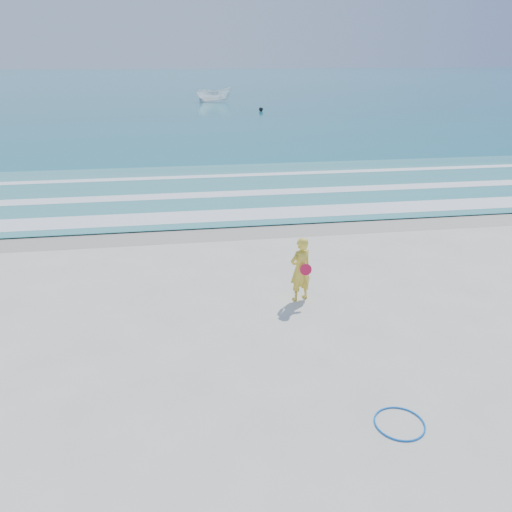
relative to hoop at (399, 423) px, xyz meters
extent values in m
plane|color=silver|center=(-2.11, 0.86, -0.01)|extent=(400.00, 400.00, 0.00)
cube|color=#B2A893|center=(-2.11, 9.86, -0.01)|extent=(400.00, 2.40, 0.00)
cube|color=#19727F|center=(-2.11, 105.86, 0.01)|extent=(400.00, 190.00, 0.04)
cube|color=#59B7AD|center=(-2.11, 14.86, 0.03)|extent=(400.00, 10.00, 0.01)
cube|color=white|center=(-2.11, 11.16, 0.04)|extent=(400.00, 1.40, 0.01)
cube|color=white|center=(-2.11, 14.06, 0.04)|extent=(400.00, 0.90, 0.01)
cube|color=white|center=(-2.11, 17.36, 0.04)|extent=(400.00, 0.60, 0.01)
torus|color=blue|center=(0.00, 0.00, 0.00)|extent=(0.94, 0.94, 0.03)
imported|color=white|center=(1.50, 56.41, 0.83)|extent=(4.35, 2.07, 1.62)
sphere|color=black|center=(5.28, 45.10, 0.24)|extent=(0.42, 0.42, 0.42)
imported|color=yellow|center=(-0.54, 4.44, 0.76)|extent=(0.66, 0.56, 1.55)
cylinder|color=red|center=(-0.46, 4.26, 0.82)|extent=(0.27, 0.08, 0.27)
camera|label=1|loc=(-3.20, -5.84, 5.38)|focal=35.00mm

